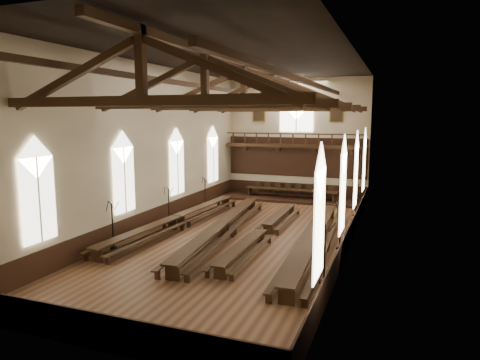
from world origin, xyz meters
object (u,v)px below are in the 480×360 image
at_px(refectory_row_b, 222,225).
at_px(refectory_row_d, 314,238).
at_px(candelabrum_right_near, 324,265).
at_px(candelabrum_right_mid, 340,235).
at_px(candelabrum_left_far, 205,198).
at_px(refectory_row_a, 177,219).
at_px(high_table, 290,190).
at_px(dais, 290,199).
at_px(candelabrum_left_mid, 169,212).
at_px(candelabrum_left_near, 113,234).
at_px(candelabrum_right_far, 355,205).
at_px(refectory_row_c, 264,230).

distance_m(refectory_row_b, refectory_row_d, 5.54).
bearing_deg(candelabrum_right_near, candelabrum_right_mid, 90.00).
height_order(candelabrum_left_far, candelabrum_right_mid, candelabrum_right_mid).
relative_size(refectory_row_a, refectory_row_b, 0.97).
bearing_deg(high_table, candelabrum_right_near, -71.69).
height_order(dais, candelabrum_left_mid, candelabrum_left_mid).
height_order(candelabrum_left_near, candelabrum_left_far, candelabrum_left_near).
xyz_separation_m(candelabrum_left_near, candelabrum_right_near, (11.10, -0.84, 0.03)).
distance_m(candelabrum_left_mid, candelabrum_right_near, 12.92).
bearing_deg(candelabrum_right_far, candelabrum_right_mid, -90.00).
bearing_deg(candelabrum_left_far, dais, 40.76).
bearing_deg(refectory_row_a, refectory_row_d, -7.90).
height_order(refectory_row_b, candelabrum_left_mid, candelabrum_left_mid).
distance_m(refectory_row_a, refectory_row_c, 5.77).
xyz_separation_m(refectory_row_b, high_table, (1.20, 11.70, 0.22)).
height_order(refectory_row_a, candelabrum_left_mid, candelabrum_left_mid).
bearing_deg(candelabrum_right_far, refectory_row_a, -144.44).
height_order(candelabrum_left_mid, candelabrum_right_mid, candelabrum_right_mid).
distance_m(refectory_row_d, dais, 13.06).
relative_size(refectory_row_b, candelabrum_right_mid, 5.92).
height_order(refectory_row_d, candelabrum_right_near, candelabrum_right_near).
distance_m(candelabrum_left_mid, candelabrum_right_mid, 11.22).
bearing_deg(candelabrum_left_near, refectory_row_c, 34.34).
bearing_deg(candelabrum_left_mid, dais, 61.77).
bearing_deg(dais, candelabrum_left_far, -139.24).
height_order(refectory_row_b, candelabrum_right_far, candelabrum_right_far).
xyz_separation_m(refectory_row_a, candelabrum_left_far, (-1.03, 6.34, 0.14)).
xyz_separation_m(high_table, candelabrum_right_near, (5.59, -16.88, -0.00)).
height_order(dais, high_table, high_table).
distance_m(refectory_row_c, dais, 11.49).
distance_m(refectory_row_b, candelabrum_right_near, 8.54).
distance_m(high_table, candelabrum_left_mid, 11.66).
distance_m(candelabrum_right_near, candelabrum_right_mid, 4.94).
relative_size(dais, candelabrum_left_mid, 4.73).
relative_size(refectory_row_b, refectory_row_d, 1.01).
height_order(refectory_row_d, high_table, high_table).
bearing_deg(refectory_row_d, candelabrum_right_far, 81.36).
distance_m(refectory_row_d, high_table, 13.05).
bearing_deg(candelabrum_right_mid, candelabrum_right_near, -90.00).
bearing_deg(high_table, refectory_row_d, -70.73).
distance_m(dais, candelabrum_right_mid, 13.20).
bearing_deg(refectory_row_c, candelabrum_left_near, -145.66).
height_order(refectory_row_a, candelabrum_right_mid, candelabrum_right_mid).
height_order(refectory_row_a, candelabrum_left_far, candelabrum_left_far).
height_order(refectory_row_b, candelabrum_right_near, candelabrum_right_near).
bearing_deg(candelabrum_right_mid, candelabrum_left_near, -159.70).
bearing_deg(refectory_row_a, candelabrum_right_mid, -4.77).
height_order(refectory_row_d, candelabrum_right_far, candelabrum_right_far).
xyz_separation_m(refectory_row_d, high_table, (-4.31, 12.32, 0.22)).
distance_m(refectory_row_c, high_table, 11.48).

